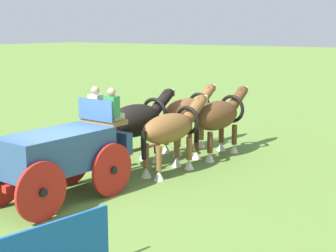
{
  "coord_description": "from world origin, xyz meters",
  "views": [
    {
      "loc": [
        -8.24,
        -8.93,
        4.17
      ],
      "look_at": [
        4.45,
        -0.22,
        1.2
      ],
      "focal_mm": 53.85,
      "sensor_mm": 36.0,
      "label": 1
    }
  ],
  "objects_px": {
    "show_wagon": "(62,152)",
    "draft_horse_lead_off": "(218,116)",
    "draft_horse_lead_near": "(187,112)",
    "draft_horse_rear_off": "(171,129)",
    "draft_horse_rear_near": "(137,122)"
  },
  "relations": [
    {
      "from": "draft_horse_lead_near",
      "to": "draft_horse_rear_off",
      "type": "bearing_deg",
      "value": -156.47
    },
    {
      "from": "show_wagon",
      "to": "draft_horse_rear_near",
      "type": "xyz_separation_m",
      "value": [
        3.57,
        0.45,
        0.17
      ]
    },
    {
      "from": "draft_horse_rear_near",
      "to": "draft_horse_lead_near",
      "type": "xyz_separation_m",
      "value": [
        2.61,
        -0.14,
        -0.06
      ]
    },
    {
      "from": "draft_horse_rear_off",
      "to": "draft_horse_lead_off",
      "type": "bearing_deg",
      "value": -3.16
    },
    {
      "from": "draft_horse_rear_off",
      "to": "draft_horse_lead_near",
      "type": "xyz_separation_m",
      "value": [
        2.65,
        1.16,
        0.03
      ]
    },
    {
      "from": "show_wagon",
      "to": "draft_horse_lead_off",
      "type": "bearing_deg",
      "value": -9.19
    },
    {
      "from": "draft_horse_lead_near",
      "to": "draft_horse_lead_off",
      "type": "height_order",
      "value": "draft_horse_lead_off"
    },
    {
      "from": "show_wagon",
      "to": "draft_horse_rear_off",
      "type": "xyz_separation_m",
      "value": [
        3.52,
        -0.85,
        0.08
      ]
    },
    {
      "from": "draft_horse_lead_near",
      "to": "draft_horse_lead_off",
      "type": "relative_size",
      "value": 0.95
    },
    {
      "from": "draft_horse_rear_near",
      "to": "draft_horse_rear_off",
      "type": "height_order",
      "value": "draft_horse_rear_near"
    },
    {
      "from": "draft_horse_lead_near",
      "to": "show_wagon",
      "type": "bearing_deg",
      "value": -177.12
    },
    {
      "from": "show_wagon",
      "to": "draft_horse_lead_off",
      "type": "relative_size",
      "value": 1.8
    },
    {
      "from": "draft_horse_lead_off",
      "to": "draft_horse_lead_near",
      "type": "bearing_deg",
      "value": 86.61
    },
    {
      "from": "draft_horse_rear_off",
      "to": "draft_horse_lead_off",
      "type": "distance_m",
      "value": 2.58
    },
    {
      "from": "draft_horse_rear_near",
      "to": "draft_horse_lead_off",
      "type": "distance_m",
      "value": 2.91
    }
  ]
}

